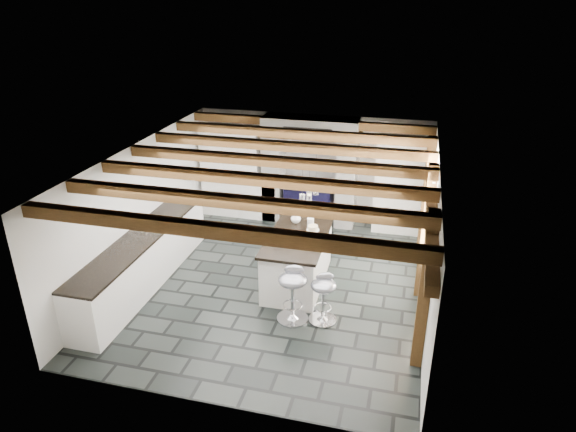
% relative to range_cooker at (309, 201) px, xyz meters
% --- Properties ---
extents(ground, '(6.00, 6.00, 0.00)m').
position_rel_range_cooker_xyz_m(ground, '(0.00, -2.68, -0.47)').
color(ground, black).
rests_on(ground, ground).
extents(room_shell, '(6.00, 6.03, 6.00)m').
position_rel_range_cooker_xyz_m(room_shell, '(-0.61, -1.26, 0.60)').
color(room_shell, silver).
rests_on(room_shell, ground).
extents(range_cooker, '(1.00, 0.63, 0.99)m').
position_rel_range_cooker_xyz_m(range_cooker, '(0.00, 0.00, 0.00)').
color(range_cooker, black).
rests_on(range_cooker, ground).
extents(kitchen_island, '(0.98, 1.86, 1.22)m').
position_rel_range_cooker_xyz_m(kitchen_island, '(0.35, -2.60, 0.00)').
color(kitchen_island, white).
rests_on(kitchen_island, ground).
extents(bar_stool_near, '(0.50, 0.50, 0.81)m').
position_rel_range_cooker_xyz_m(bar_stool_near, '(0.99, -3.61, 0.03)').
color(bar_stool_near, silver).
rests_on(bar_stool_near, ground).
extents(bar_stool_far, '(0.52, 0.52, 0.91)m').
position_rel_range_cooker_xyz_m(bar_stool_far, '(0.53, -3.69, 0.10)').
color(bar_stool_far, silver).
rests_on(bar_stool_far, ground).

